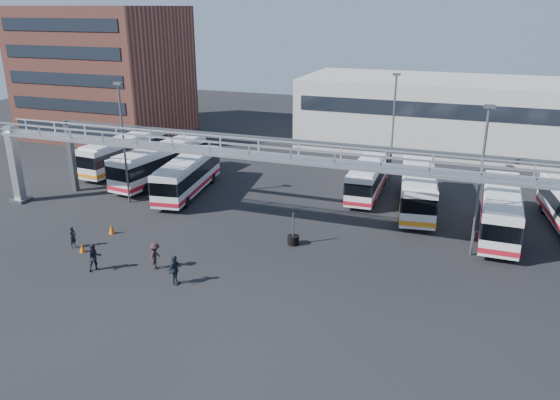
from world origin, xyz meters
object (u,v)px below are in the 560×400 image
(pedestrian_c, at_px, (155,256))
(cone_right, at_px, (112,229))
(pedestrian_a, at_px, (73,237))
(light_pole_left, at_px, (123,137))
(bus_5, at_px, (368,176))
(cone_left, at_px, (82,248))
(bus_2, at_px, (188,174))
(tire_stack, at_px, (293,239))
(bus_0, at_px, (124,152))
(pedestrian_d, at_px, (175,270))
(light_pole_back, at_px, (393,122))
(bus_7, at_px, (500,210))
(bus_6, at_px, (418,187))
(pedestrian_b, at_px, (94,257))
(bus_1, at_px, (160,162))
(light_pole_mid, at_px, (481,174))

(pedestrian_c, bearing_deg, cone_right, 45.82)
(pedestrian_a, bearing_deg, light_pole_left, 11.04)
(bus_5, xyz_separation_m, cone_left, (-15.90, -18.87, -1.38))
(bus_2, relative_size, tire_stack, 4.67)
(bus_0, xyz_separation_m, pedestrian_d, (17.44, -19.72, -0.94))
(light_pole_back, relative_size, cone_left, 16.08)
(light_pole_back, height_order, pedestrian_a, light_pole_back)
(bus_0, height_order, pedestrian_c, bus_0)
(bus_7, distance_m, cone_left, 29.96)
(bus_6, distance_m, cone_left, 26.37)
(pedestrian_b, bearing_deg, bus_1, 56.73)
(bus_5, relative_size, pedestrian_c, 5.76)
(cone_left, bearing_deg, pedestrian_d, -12.14)
(bus_0, height_order, pedestrian_b, bus_0)
(bus_5, relative_size, bus_6, 0.86)
(bus_7, height_order, tire_stack, bus_7)
(bus_7, xyz_separation_m, cone_right, (-26.90, -9.90, -1.53))
(bus_7, distance_m, pedestrian_d, 23.86)
(bus_7, distance_m, cone_right, 28.70)
(pedestrian_b, bearing_deg, light_pole_back, 8.46)
(pedestrian_d, bearing_deg, bus_2, 29.11)
(bus_7, height_order, pedestrian_a, bus_7)
(pedestrian_a, distance_m, pedestrian_c, 7.25)
(bus_2, xyz_separation_m, bus_7, (26.06, -0.17, 0.07))
(light_pole_back, bearing_deg, bus_0, -167.53)
(bus_0, xyz_separation_m, bus_7, (35.88, -4.62, 0.01))
(bus_1, distance_m, pedestrian_a, 15.57)
(light_pole_mid, bearing_deg, cone_right, -168.11)
(light_pole_mid, distance_m, bus_5, 14.26)
(light_pole_back, relative_size, bus_2, 0.92)
(pedestrian_d, bearing_deg, tire_stack, -28.48)
(light_pole_left, relative_size, light_pole_back, 1.00)
(light_pole_back, height_order, bus_6, light_pole_back)
(light_pole_back, distance_m, pedestrian_c, 26.93)
(bus_2, distance_m, bus_5, 16.09)
(cone_right, bearing_deg, pedestrian_d, -31.64)
(bus_1, xyz_separation_m, bus_6, (23.94, 0.77, -0.01))
(light_pole_back, relative_size, tire_stack, 4.30)
(light_pole_left, xyz_separation_m, bus_2, (3.67, 3.77, -3.90))
(light_pole_mid, height_order, pedestrian_a, light_pole_mid)
(light_pole_mid, relative_size, pedestrian_b, 5.58)
(light_pole_left, xyz_separation_m, light_pole_mid, (28.00, -1.00, 0.00))
(pedestrian_a, height_order, cone_left, pedestrian_a)
(bus_2, bearing_deg, bus_0, 147.24)
(light_pole_mid, relative_size, pedestrian_c, 5.80)
(pedestrian_b, bearing_deg, cone_left, 90.83)
(pedestrian_b, xyz_separation_m, pedestrian_c, (3.48, 1.57, -0.03))
(bus_7, height_order, pedestrian_b, bus_7)
(bus_1, bearing_deg, bus_6, 9.25)
(cone_right, bearing_deg, bus_0, 121.76)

